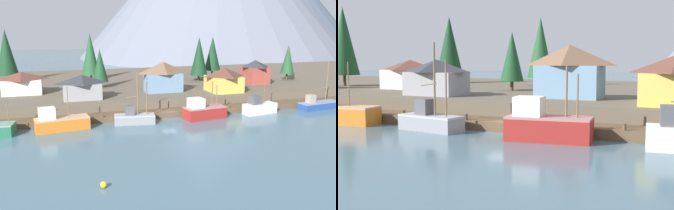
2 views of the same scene
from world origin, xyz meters
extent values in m
cube|color=#476675|center=(0.00, 20.00, -0.50)|extent=(400.00, 400.00, 1.00)
cube|color=brown|center=(0.00, 2.00, 0.50)|extent=(80.00, 4.00, 1.00)
cylinder|color=brown|center=(-28.00, 0.20, 0.80)|extent=(0.36, 0.36, 1.60)
cylinder|color=brown|center=(-20.00, 0.20, 0.80)|extent=(0.36, 0.36, 1.60)
cylinder|color=brown|center=(-12.00, 0.20, 0.80)|extent=(0.36, 0.36, 1.60)
cylinder|color=brown|center=(-4.00, 0.20, 0.80)|extent=(0.36, 0.36, 1.60)
cylinder|color=brown|center=(4.00, 0.20, 0.80)|extent=(0.36, 0.36, 1.60)
cylinder|color=brown|center=(12.00, 0.20, 0.80)|extent=(0.36, 0.36, 1.60)
cylinder|color=brown|center=(20.00, 0.20, 0.80)|extent=(0.36, 0.36, 1.60)
cylinder|color=brown|center=(28.00, 0.20, 0.80)|extent=(0.36, 0.36, 1.60)
cylinder|color=brown|center=(36.00, 0.20, 0.80)|extent=(0.36, 0.36, 1.60)
cube|color=brown|center=(0.00, 32.00, 1.25)|extent=(400.00, 56.00, 2.50)
cylinder|color=brown|center=(-26.47, -2.72, 3.48)|extent=(0.11, 0.11, 3.30)
cube|color=#CC6B1E|center=(-18.69, -2.19, 0.91)|extent=(8.67, 4.06, 1.82)
cube|color=tan|center=(-18.69, -2.19, 1.92)|extent=(8.67, 4.06, 0.20)
cube|color=silver|center=(-20.93, -2.49, 2.94)|extent=(2.69, 2.05, 1.85)
cylinder|color=brown|center=(-17.66, -2.06, 4.47)|extent=(0.13, 0.13, 4.90)
cylinder|color=brown|center=(-18.71, -2.20, 3.57)|extent=(2.58, 0.42, 0.70)
cube|color=gray|center=(-6.84, -1.93, 0.69)|extent=(7.14, 3.58, 1.38)
cube|color=#9F9FA2|center=(-6.84, -1.93, 1.48)|extent=(7.14, 3.58, 0.20)
cube|color=#4C4C51|center=(-7.61, -1.81, 2.38)|extent=(1.77, 1.74, 1.60)
cylinder|color=brown|center=(-6.28, -2.02, 5.21)|extent=(0.20, 0.20, 7.25)
cylinder|color=brown|center=(-4.77, -2.25, 4.36)|extent=(0.17, 0.17, 5.56)
cylinder|color=brown|center=(-7.10, -1.89, 4.66)|extent=(2.08, 0.46, 0.44)
cube|color=maroon|center=(5.96, -2.25, 0.98)|extent=(7.84, 4.15, 1.97)
cube|color=#AD6C6A|center=(5.96, -2.25, 2.07)|extent=(7.84, 4.15, 0.20)
cube|color=silver|center=(4.15, -2.50, 3.03)|extent=(2.79, 2.66, 1.71)
cylinder|color=brown|center=(7.45, -2.03, 4.39)|extent=(0.18, 0.18, 4.45)
cylinder|color=brown|center=(8.40, -1.90, 4.05)|extent=(0.15, 0.15, 3.76)
cube|color=silver|center=(17.45, -1.90, 0.89)|extent=(6.84, 3.53, 1.78)
cube|color=silver|center=(17.45, -1.90, 1.88)|extent=(6.84, 3.53, 0.20)
cube|color=#4C4C51|center=(16.15, -2.13, 2.78)|extent=(2.09, 2.12, 1.60)
cylinder|color=brown|center=(18.37, -1.75, 4.88)|extent=(0.12, 0.12, 5.80)
cylinder|color=brown|center=(17.31, -1.93, 4.00)|extent=(2.66, 0.54, 0.38)
cube|color=navy|center=(31.12, -1.92, 0.62)|extent=(9.25, 3.56, 1.24)
cube|color=#6C7DA2|center=(31.12, -1.92, 1.34)|extent=(9.25, 3.56, 0.20)
cube|color=gray|center=(28.68, -2.21, 2.24)|extent=(1.61, 1.56, 1.60)
cylinder|color=brown|center=(32.63, -1.74, 5.44)|extent=(0.19, 0.19, 8.00)
cylinder|color=brown|center=(31.31, -1.89, 4.13)|extent=(3.31, 0.52, 0.54)
cube|color=silver|center=(-25.84, 19.37, 4.01)|extent=(7.70, 5.61, 3.02)
pyramid|color=brown|center=(-25.84, 19.37, 6.31)|extent=(8.08, 5.89, 1.58)
cube|color=gold|center=(15.26, 9.33, 4.15)|extent=(6.46, 6.70, 3.29)
pyramid|color=brown|center=(15.26, 9.33, 6.72)|extent=(6.78, 7.04, 1.85)
cube|color=#6689A8|center=(2.80, 13.03, 4.47)|extent=(7.70, 4.22, 3.94)
pyramid|color=brown|center=(2.80, 13.03, 7.68)|extent=(8.09, 4.43, 2.47)
cube|color=#9E4238|center=(27.69, 17.58, 4.51)|extent=(5.02, 6.24, 4.03)
pyramid|color=#2D2D33|center=(27.69, 17.58, 7.37)|extent=(5.28, 6.56, 1.68)
cube|color=gray|center=(-14.45, 10.19, 4.01)|extent=(7.11, 5.25, 3.02)
pyramid|color=#2D2D33|center=(-14.45, 10.19, 6.34)|extent=(7.46, 5.51, 1.64)
cylinder|color=#4C3823|center=(-10.05, 35.96, 3.21)|extent=(0.50, 0.50, 1.42)
cone|color=#1E4C28|center=(-10.05, 35.96, 9.28)|extent=(4.62, 4.62, 10.71)
cylinder|color=#4C3823|center=(22.69, 31.71, 3.43)|extent=(0.50, 0.50, 1.87)
cone|color=#14381E|center=(22.69, 31.71, 8.95)|extent=(4.46, 4.46, 9.15)
cylinder|color=#4C3823|center=(-30.34, 37.85, 3.41)|extent=(0.50, 0.50, 1.82)
cone|color=#14381E|center=(-30.34, 37.85, 9.99)|extent=(5.22, 5.22, 11.33)
cylinder|color=#4C3823|center=(16.36, 26.03, 3.22)|extent=(0.50, 0.50, 1.44)
cone|color=#14381E|center=(16.36, 26.03, 8.78)|extent=(4.44, 4.44, 9.68)
cylinder|color=#4C3823|center=(-9.32, 22.54, 3.21)|extent=(0.50, 0.50, 1.41)
cone|color=#194223|center=(-9.32, 22.54, 7.62)|extent=(3.56, 3.56, 7.41)
cylinder|color=#4C3823|center=(38.48, 19.67, 3.40)|extent=(0.50, 0.50, 1.81)
cone|color=#1E4C28|center=(38.48, 19.67, 8.00)|extent=(3.39, 3.39, 7.37)
sphere|color=gold|center=(-15.38, -25.82, 0.35)|extent=(0.70, 0.70, 0.70)
camera|label=1|loc=(-19.61, -60.99, 16.20)|focal=39.00mm
camera|label=2|loc=(19.85, -39.50, 7.13)|focal=48.65mm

